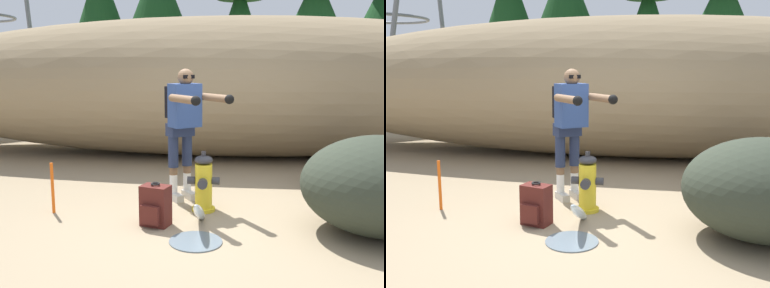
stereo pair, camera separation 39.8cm
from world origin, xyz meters
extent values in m
cube|color=#998466|center=(0.00, 0.00, -0.02)|extent=(56.00, 56.00, 0.04)
ellipsoid|color=#897556|center=(0.00, 3.68, 1.31)|extent=(14.53, 3.20, 2.62)
cylinder|color=yellow|center=(-0.14, 0.26, 0.02)|extent=(0.28, 0.28, 0.04)
cylinder|color=yellow|center=(-0.14, 0.26, 0.30)|extent=(0.20, 0.20, 0.53)
ellipsoid|color=#333338|center=(-0.14, 0.26, 0.62)|extent=(0.21, 0.21, 0.10)
cylinder|color=#333338|center=(-0.14, 0.26, 0.69)|extent=(0.06, 0.06, 0.05)
cylinder|color=#333338|center=(-0.29, 0.26, 0.37)|extent=(0.09, 0.09, 0.09)
cylinder|color=#333338|center=(0.00, 0.26, 0.37)|extent=(0.09, 0.09, 0.09)
cylinder|color=#333338|center=(-0.14, 0.11, 0.37)|extent=(0.11, 0.09, 0.11)
ellipsoid|color=silver|center=(-0.14, -0.29, 0.16)|extent=(0.10, 0.85, 0.50)
cylinder|color=slate|center=(-0.14, -0.69, 0.01)|extent=(0.52, 0.52, 0.01)
cube|color=beige|center=(-0.37, 0.74, 0.04)|extent=(0.23, 0.27, 0.09)
cylinder|color=white|center=(-0.40, 0.78, 0.21)|extent=(0.10, 0.10, 0.24)
cylinder|color=brown|center=(-0.40, 0.78, 0.38)|extent=(0.10, 0.10, 0.10)
cylinder|color=#232D4C|center=(-0.40, 0.78, 0.64)|extent=(0.13, 0.13, 0.43)
cube|color=beige|center=(-0.53, 0.62, 0.04)|extent=(0.23, 0.27, 0.09)
cylinder|color=white|center=(-0.56, 0.67, 0.21)|extent=(0.10, 0.10, 0.24)
cylinder|color=brown|center=(-0.56, 0.67, 0.38)|extent=(0.10, 0.10, 0.10)
cylinder|color=#232D4C|center=(-0.56, 0.67, 0.64)|extent=(0.13, 0.13, 0.43)
cube|color=#232D4C|center=(-0.48, 0.73, 0.90)|extent=(0.38, 0.35, 0.16)
cube|color=#2D4784|center=(-0.41, 0.62, 1.22)|extent=(0.43, 0.41, 0.53)
cube|color=black|center=(-0.53, 0.79, 1.25)|extent=(0.32, 0.29, 0.40)
sphere|color=brown|center=(-0.40, 0.61, 1.57)|extent=(0.20, 0.20, 0.20)
cube|color=black|center=(-0.35, 0.54, 1.57)|extent=(0.13, 0.10, 0.04)
cylinder|color=brown|center=(-0.01, 0.45, 1.33)|extent=(0.41, 0.52, 0.09)
sphere|color=black|center=(0.15, 0.24, 1.33)|extent=(0.11, 0.11, 0.11)
cylinder|color=brown|center=(-0.37, 0.20, 1.33)|extent=(0.41, 0.52, 0.09)
sphere|color=black|center=(-0.21, -0.02, 1.33)|extent=(0.11, 0.11, 0.11)
cube|color=#511E19|center=(-0.62, -0.28, 0.22)|extent=(0.35, 0.28, 0.44)
cube|color=#511E19|center=(-0.66, -0.40, 0.15)|extent=(0.22, 0.12, 0.20)
torus|color=black|center=(-0.62, -0.28, 0.46)|extent=(0.10, 0.10, 0.02)
cube|color=black|center=(-0.50, -0.19, 0.22)|extent=(0.06, 0.04, 0.37)
cube|color=black|center=(-0.66, -0.14, 0.22)|extent=(0.06, 0.04, 0.37)
ellipsoid|color=#2E3529|center=(1.71, -0.26, 0.51)|extent=(1.68, 1.51, 1.01)
ellipsoid|color=#373029|center=(1.76, 1.31, 0.32)|extent=(1.41, 1.39, 0.65)
cylinder|color=#47331E|center=(-4.31, 9.69, 0.87)|extent=(0.28, 0.28, 1.74)
cone|color=#143D19|center=(-4.31, 9.69, 3.43)|extent=(2.33, 2.33, 3.39)
cylinder|color=#47331E|center=(-2.41, 9.75, 0.52)|extent=(0.32, 0.32, 1.04)
cone|color=#143D19|center=(-2.41, 9.75, 2.30)|extent=(2.64, 2.64, 2.54)
cylinder|color=#47331E|center=(0.24, 9.89, 0.51)|extent=(0.28, 0.28, 1.02)
cone|color=#143D19|center=(0.24, 9.89, 2.70)|extent=(2.30, 2.30, 3.37)
cylinder|color=#47331E|center=(2.15, 7.00, 0.84)|extent=(0.26, 0.26, 1.67)
cone|color=#143D19|center=(2.15, 7.00, 2.86)|extent=(2.16, 2.16, 2.38)
cylinder|color=slate|center=(-7.44, 11.04, 3.35)|extent=(1.06, 1.06, 6.73)
cylinder|color=#E55914|center=(-1.88, -0.01, 0.30)|extent=(0.04, 0.04, 0.60)
camera|label=1|loc=(0.25, -4.69, 1.68)|focal=40.72mm
camera|label=2|loc=(0.64, -4.64, 1.68)|focal=40.72mm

